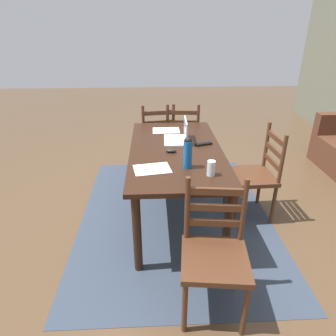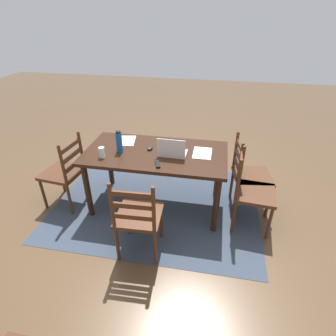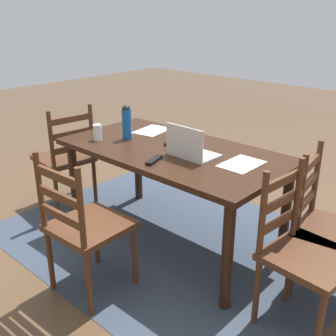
% 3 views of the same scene
% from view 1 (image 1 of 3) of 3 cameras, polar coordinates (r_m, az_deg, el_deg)
% --- Properties ---
extents(ground_plane, '(14.00, 14.00, 0.00)m').
position_cam_1_polar(ground_plane, '(3.25, 1.35, -8.93)').
color(ground_plane, brown).
extents(area_rug, '(2.59, 1.95, 0.01)m').
position_cam_1_polar(area_rug, '(3.25, 1.35, -8.88)').
color(area_rug, '#333D4C').
rests_on(area_rug, ground).
extents(dining_table, '(1.66, 0.87, 0.76)m').
position_cam_1_polar(dining_table, '(2.92, 1.48, 1.91)').
color(dining_table, black).
rests_on(dining_table, ground).
extents(chair_far_head, '(0.46, 0.46, 0.95)m').
position_cam_1_polar(chair_far_head, '(3.17, 16.14, -1.27)').
color(chair_far_head, '#4C2B19').
rests_on(chair_far_head, ground).
extents(chair_left_near, '(0.50, 0.50, 0.95)m').
position_cam_1_polar(chair_left_near, '(4.03, -2.13, 5.64)').
color(chair_left_near, '#4C2B19').
rests_on(chair_left_near, ground).
extents(chair_right_far, '(0.49, 0.49, 0.95)m').
position_cam_1_polar(chair_right_far, '(2.11, 8.77, -15.72)').
color(chair_right_far, '#4C2B19').
rests_on(chair_right_far, ground).
extents(chair_left_far, '(0.48, 0.48, 0.95)m').
position_cam_1_polar(chair_left_far, '(4.05, 2.71, 5.72)').
color(chair_left_far, '#4C2B19').
rests_on(chair_left_far, ground).
extents(laptop, '(0.33, 0.23, 0.23)m').
position_cam_1_polar(laptop, '(3.06, 2.20, 6.11)').
color(laptop, silver).
rests_on(laptop, dining_table).
extents(water_bottle, '(0.07, 0.07, 0.27)m').
position_cam_1_polar(water_bottle, '(2.46, 3.75, 3.02)').
color(water_bottle, '#145199').
rests_on(water_bottle, dining_table).
extents(drinking_glass, '(0.07, 0.07, 0.12)m').
position_cam_1_polar(drinking_glass, '(2.38, 8.15, -0.04)').
color(drinking_glass, silver).
rests_on(drinking_glass, dining_table).
extents(computer_mouse, '(0.07, 0.11, 0.03)m').
position_cam_1_polar(computer_mouse, '(2.80, 0.57, 3.33)').
color(computer_mouse, black).
rests_on(computer_mouse, dining_table).
extents(tv_remote, '(0.09, 0.18, 0.02)m').
position_cam_1_polar(tv_remote, '(2.99, 6.76, 4.52)').
color(tv_remote, black).
rests_on(tv_remote, dining_table).
extents(paper_stack_left, '(0.26, 0.33, 0.00)m').
position_cam_1_polar(paper_stack_left, '(2.48, -3.02, -0.17)').
color(paper_stack_left, white).
rests_on(paper_stack_left, dining_table).
extents(paper_stack_right, '(0.21, 0.30, 0.00)m').
position_cam_1_polar(paper_stack_right, '(3.39, -0.36, 7.12)').
color(paper_stack_right, white).
rests_on(paper_stack_right, dining_table).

